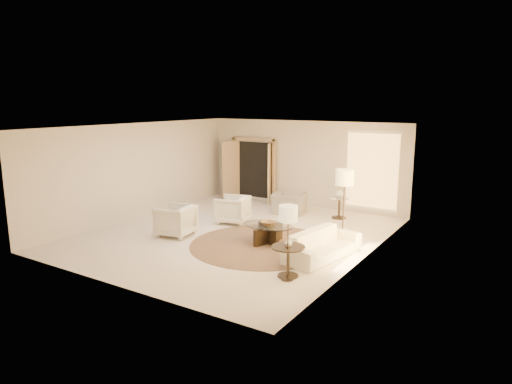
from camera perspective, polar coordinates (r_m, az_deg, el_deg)
The scene contains 18 objects.
room at distance 11.72m, azimuth -2.70°, elevation 1.31°, with size 7.04×8.04×2.83m.
windows_right at distance 10.27m, azimuth 13.61°, elevation -0.71°, with size 0.10×6.40×2.40m, color #F5BC62, non-canonical shape.
window_back_corner at distance 14.23m, azimuth 14.27°, elevation 2.57°, with size 1.70×0.10×2.40m, color #F5BC62, non-canonical shape.
curtains_right at distance 11.14m, azimuth 14.86°, elevation -0.11°, with size 0.06×5.20×2.60m, color #C7B48C, non-canonical shape.
french_doors at distance 15.94m, azimuth -0.42°, elevation 2.81°, with size 1.95×0.66×2.16m.
area_rug at distance 11.14m, azimuth 0.79°, elevation -6.60°, with size 3.52×3.52×0.01m, color #3C251A.
sofa at distance 10.31m, azimuth 8.33°, elevation -6.50°, with size 2.06×0.81×0.60m, color silver.
armchair_left at distance 13.01m, azimuth -2.94°, elevation -2.04°, with size 0.83×0.78×0.85m, color silver.
armchair_right at distance 11.96m, azimuth -10.05°, elevation -3.35°, with size 0.85×0.80×0.88m, color silver.
accent_chair at distance 14.10m, azimuth 4.16°, elevation -1.00°, with size 0.98×0.64×0.85m, color gray.
coffee_table at distance 11.19m, azimuth 1.55°, elevation -4.96°, with size 1.69×1.69×0.47m.
end_table at distance 9.11m, azimuth 4.05°, elevation -7.97°, with size 0.67×0.67×0.63m.
side_table at distance 13.73m, azimuth 10.35°, elevation -1.66°, with size 0.55×0.55×0.64m.
floor_lamp_near at distance 11.15m, azimuth 11.02°, elevation 1.39°, with size 0.44×0.44×1.82m.
floor_lamp_far at distance 8.72m, azimuth 4.06°, elevation -3.14°, with size 0.36×0.36×1.49m.
bowl at distance 11.13m, azimuth 1.56°, elevation -3.89°, with size 0.34×0.34×0.08m, color brown.
end_vase at distance 9.03m, azimuth 4.07°, elevation -6.34°, with size 0.15×0.15×0.16m, color silver.
side_vase at distance 13.65m, azimuth 10.41°, elevation -0.11°, with size 0.25×0.25×0.26m, color silver.
Camera 1 is at (6.62, -9.44, 3.45)m, focal length 32.00 mm.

